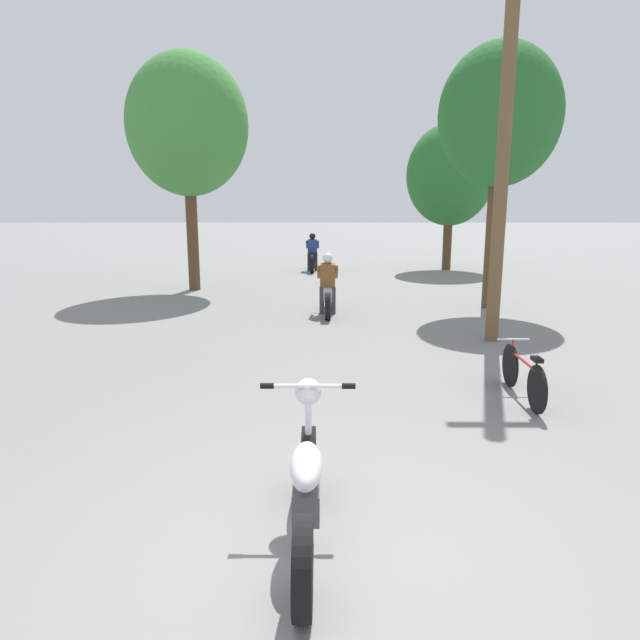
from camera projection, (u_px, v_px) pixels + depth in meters
ground_plane at (321, 559)px, 4.17m from camera, size 120.00×120.00×0.00m
utility_pole at (504, 134)px, 9.82m from camera, size 1.10×0.24×7.15m
roadside_tree_right_near at (500, 117)px, 12.87m from camera, size 2.77×2.50×6.03m
roadside_tree_right_far at (450, 175)px, 20.56m from camera, size 3.16×2.84×5.24m
roadside_tree_left at (187, 126)px, 15.57m from camera, size 3.34×3.00×6.48m
motorcycle_foreground at (306, 486)px, 4.29m from camera, size 0.77×2.07×1.12m
motorcycle_rider_lead at (328, 291)px, 12.96m from camera, size 0.50×1.97×1.39m
motorcycle_rider_far at (312, 256)px, 20.73m from camera, size 0.50×2.03×1.37m
bicycle_parked at (523, 375)px, 7.43m from camera, size 0.44×1.62×0.70m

